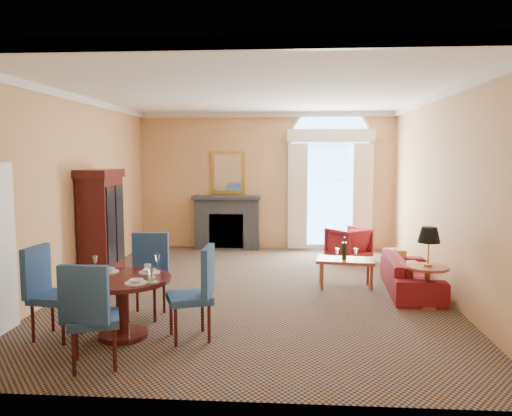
# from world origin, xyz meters

# --- Properties ---
(ground) EXTENTS (7.50, 7.50, 0.00)m
(ground) POSITION_xyz_m (0.00, 0.00, 0.00)
(ground) COLOR #111A37
(ground) RESTS_ON ground
(room_envelope) EXTENTS (6.04, 7.52, 3.45)m
(room_envelope) POSITION_xyz_m (-0.03, 0.67, 2.51)
(room_envelope) COLOR tan
(room_envelope) RESTS_ON ground
(armoire) EXTENTS (0.56, 1.00, 1.96)m
(armoire) POSITION_xyz_m (-2.72, 0.44, 0.94)
(armoire) COLOR black
(armoire) RESTS_ON ground
(dining_table) EXTENTS (1.18, 1.18, 0.94)m
(dining_table) POSITION_xyz_m (-1.42, -2.26, 0.55)
(dining_table) COLOR black
(dining_table) RESTS_ON ground
(dining_chair_north) EXTENTS (0.53, 0.55, 1.13)m
(dining_chair_north) POSITION_xyz_m (-1.36, -1.37, 0.64)
(dining_chair_north) COLOR navy
(dining_chair_north) RESTS_ON ground
(dining_chair_south) EXTENTS (0.64, 0.64, 1.13)m
(dining_chair_south) POSITION_xyz_m (-1.43, -3.21, 0.64)
(dining_chair_south) COLOR navy
(dining_chair_south) RESTS_ON ground
(dining_chair_east) EXTENTS (0.65, 0.65, 1.13)m
(dining_chair_east) POSITION_xyz_m (-0.49, -2.24, 0.64)
(dining_chair_east) COLOR navy
(dining_chair_east) RESTS_ON ground
(dining_chair_west) EXTENTS (0.57, 0.56, 1.13)m
(dining_chair_west) POSITION_xyz_m (-2.31, -2.35, 0.64)
(dining_chair_west) COLOR navy
(dining_chair_west) RESTS_ON ground
(sofa) EXTENTS (0.86, 1.97, 0.56)m
(sofa) POSITION_xyz_m (2.55, 0.06, 0.28)
(sofa) COLOR maroon
(sofa) RESTS_ON ground
(armchair) EXTENTS (1.04, 1.05, 0.69)m
(armchair) POSITION_xyz_m (1.82, 2.54, 0.34)
(armchair) COLOR maroon
(armchair) RESTS_ON ground
(coffee_table) EXTENTS (1.01, 0.65, 0.86)m
(coffee_table) POSITION_xyz_m (1.52, 0.27, 0.45)
(coffee_table) COLOR #9B492E
(coffee_table) RESTS_ON ground
(side_table) EXTENTS (0.59, 0.59, 1.15)m
(side_table) POSITION_xyz_m (2.60, -0.71, 0.72)
(side_table) COLOR #9B492E
(side_table) RESTS_ON ground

